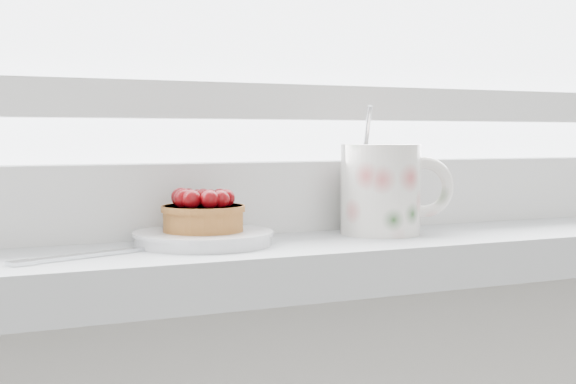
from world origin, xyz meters
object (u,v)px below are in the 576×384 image
saucer (203,238)px  raspberry_tart (203,212)px  floral_mug (384,187)px  fork (118,252)px

saucer → raspberry_tart: raspberry_tart is taller
saucer → floral_mug: bearing=-0.1°
floral_mug → saucer: bearing=179.9°
raspberry_tart → fork: (-0.08, -0.02, -0.03)m
raspberry_tart → fork: size_ratio=0.40×
saucer → raspberry_tart: (-0.00, -0.00, 0.02)m
raspberry_tart → floral_mug: (0.19, 0.00, 0.02)m
saucer → raspberry_tart: size_ratio=1.68×
raspberry_tart → floral_mug: 0.19m
raspberry_tart → fork: raspberry_tart is taller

